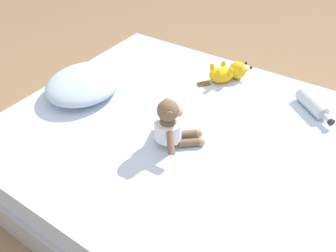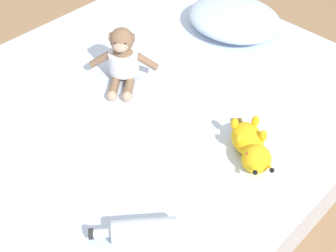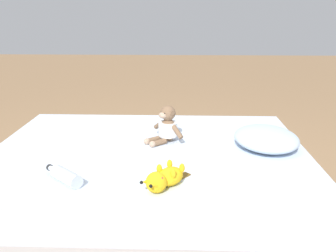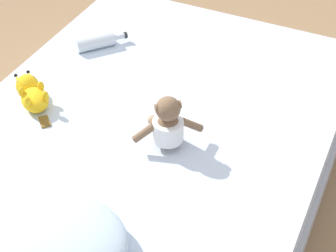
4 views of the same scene
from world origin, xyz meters
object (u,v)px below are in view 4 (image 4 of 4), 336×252
plush_monkey (167,125)px  glass_bottle (97,42)px  plush_yellow_creature (32,93)px  pillow (60,241)px  bed (150,152)px

plush_monkey → glass_bottle: (0.60, -0.47, -0.06)m
plush_yellow_creature → glass_bottle: 0.49m
pillow → plush_yellow_creature: size_ratio=1.63×
plush_yellow_creature → glass_bottle: size_ratio=1.29×
bed → pillow: size_ratio=4.09×
plush_yellow_creature → glass_bottle: (-0.03, -0.49, -0.01)m
pillow → glass_bottle: pillow is taller
plush_yellow_creature → pillow: bearing=132.4°
plush_monkey → glass_bottle: bearing=-38.1°
plush_monkey → plush_yellow_creature: 0.64m
pillow → glass_bottle: size_ratio=2.11×
bed → plush_yellow_creature: (0.51, 0.12, 0.25)m
bed → glass_bottle: 0.64m
bed → plush_yellow_creature: bearing=12.9°
plush_yellow_creature → glass_bottle: bearing=-93.9°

